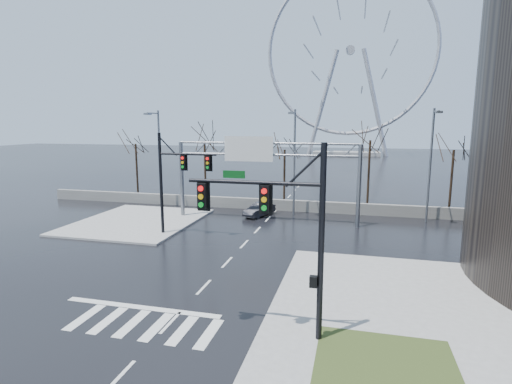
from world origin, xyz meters
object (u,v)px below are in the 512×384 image
(signal_mast_near, at_px, (287,223))
(ferris_wheel, at_px, (350,57))
(signal_mast_far, at_px, (174,174))
(car, at_px, (259,210))
(sign_gantry, at_px, (261,164))

(signal_mast_near, height_order, ferris_wheel, ferris_wheel)
(signal_mast_near, xyz_separation_m, signal_mast_far, (-11.01, 13.00, -0.04))
(signal_mast_near, xyz_separation_m, car, (-6.19, 21.04, -4.26))
(car, bearing_deg, sign_gantry, -49.62)
(sign_gantry, bearing_deg, signal_mast_far, -132.47)
(signal_mast_far, height_order, car, signal_mast_far)
(signal_mast_far, distance_m, ferris_wheel, 89.30)
(sign_gantry, height_order, car, sign_gantry)
(signal_mast_near, bearing_deg, car, 106.40)
(signal_mast_near, distance_m, ferris_wheel, 101.29)
(signal_mast_far, xyz_separation_m, car, (4.82, 8.04, -4.22))
(signal_mast_near, height_order, car, signal_mast_near)
(sign_gantry, xyz_separation_m, ferris_wheel, (5.38, 80.04, 20.95))
(signal_mast_far, xyz_separation_m, ferris_wheel, (10.87, 86.04, 21.30))
(signal_mast_near, distance_m, car, 22.34)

